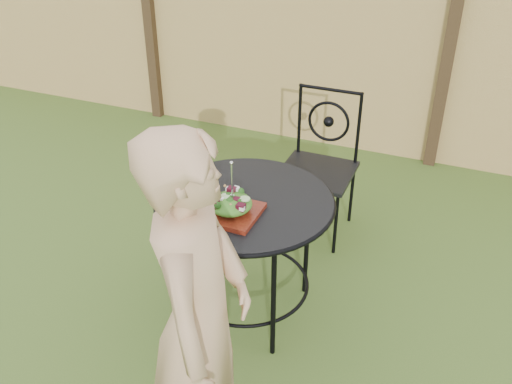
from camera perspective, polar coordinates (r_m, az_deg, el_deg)
ground at (r=3.57m, az=-9.48°, el=-8.48°), size 60.00×60.00×0.00m
fence at (r=4.91m, az=3.17°, el=15.75°), size 8.00×0.12×1.90m
patio_table at (r=2.96m, az=-1.08°, el=-3.03°), size 0.92×0.92×0.72m
patio_chair at (r=3.74m, az=6.40°, el=3.09°), size 0.46×0.46×0.95m
diner at (r=2.14m, az=-5.62°, el=-12.62°), size 0.49×0.64×1.55m
salad_plate at (r=2.76m, az=-2.53°, el=-2.09°), size 0.27×0.27×0.02m
salad at (r=2.74m, az=-2.56°, el=-1.18°), size 0.21×0.21×0.08m
fork at (r=2.66m, az=-2.42°, el=1.14°), size 0.01×0.01×0.18m
drinking_glass at (r=2.97m, az=-7.65°, el=1.55°), size 0.08×0.08×0.14m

